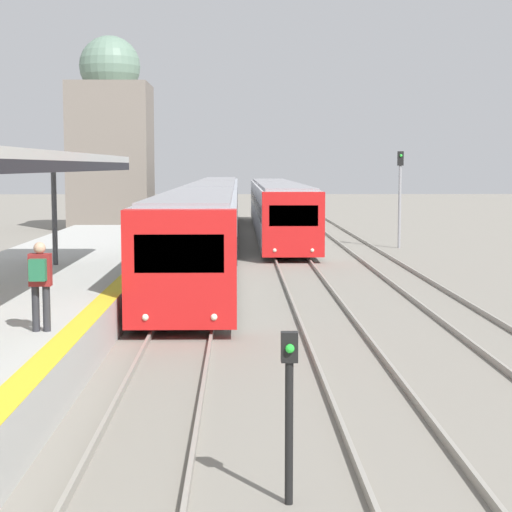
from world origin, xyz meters
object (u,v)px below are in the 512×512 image
Objects in this scene: train_near at (212,210)px; train_far at (277,206)px; signal_mast_far at (400,187)px; person_on_platform at (40,279)px; signal_post_near at (289,400)px.

train_near is 6.80m from train_far.
train_far is 10.41m from signal_mast_far.
person_on_platform is 28.82m from signal_mast_far.
train_near is at bearing 93.19° from signal_post_near.
signal_post_near is at bearing -86.81° from train_near.
signal_mast_far is (7.38, 32.14, 1.73)m from signal_post_near.
person_on_platform is at bearing -94.49° from train_near.
train_far is 14.68× the size of signal_post_near.
person_on_platform is 7.21m from signal_post_near.
signal_post_near is 0.44× the size of signal_mast_far.
person_on_platform is 0.03× the size of train_near.
train_far is at bearing 123.38° from signal_mast_far.
person_on_platform is 35.48m from train_far.
signal_mast_far reaches higher than signal_post_near.
person_on_platform is at bearing -99.65° from train_far.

